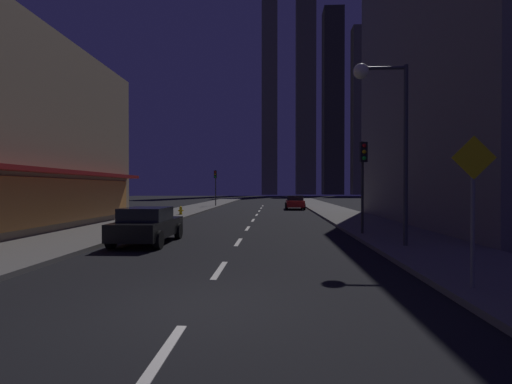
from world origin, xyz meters
TOP-DOWN VIEW (x-y plane):
  - ground_plane at (0.00, 32.00)m, footprint 78.00×136.00m
  - sidewalk_right at (7.00, 32.00)m, footprint 4.00×76.00m
  - sidewalk_left at (-7.00, 32.00)m, footprint 4.00×76.00m
  - lane_marking_center at (0.00, 18.80)m, footprint 0.16×43.80m
  - building_apartment_right at (14.50, 16.00)m, footprint 11.00×20.00m
  - skyscraper_distant_tall at (-0.23, 120.90)m, footprint 5.26×6.02m
  - skyscraper_distant_mid at (12.29, 124.36)m, footprint 6.76×5.37m
  - skyscraper_distant_short at (21.71, 124.66)m, footprint 6.82×7.27m
  - skyscraper_distant_slender at (32.14, 122.95)m, footprint 8.33×5.20m
  - car_parked_near at (-3.60, 7.88)m, footprint 1.98×4.24m
  - car_parked_far at (3.60, 32.43)m, footprint 1.98×4.24m
  - fire_hydrant_far_left at (-5.90, 22.20)m, footprint 0.42×0.30m
  - traffic_light_near_right at (5.50, 10.37)m, footprint 0.32×0.48m
  - traffic_light_far_left at (-5.50, 36.94)m, footprint 0.32×0.48m
  - street_lamp_right at (5.38, 6.91)m, footprint 1.96×0.56m
  - pedestrian_crossing_sign at (5.60, 1.16)m, footprint 0.91×0.08m

SIDE VIEW (x-z plane):
  - ground_plane at x=0.00m, z-range -0.10..0.00m
  - lane_marking_center at x=0.00m, z-range 0.00..0.01m
  - sidewalk_right at x=7.00m, z-range 0.00..0.15m
  - sidewalk_left at x=-7.00m, z-range 0.00..0.15m
  - fire_hydrant_far_left at x=-5.90m, z-range 0.13..0.78m
  - car_parked_near at x=-3.60m, z-range 0.02..1.47m
  - car_parked_far at x=3.60m, z-range 0.02..1.47m
  - pedestrian_crossing_sign at x=5.60m, z-range 0.44..3.59m
  - traffic_light_near_right at x=5.50m, z-range 1.09..5.29m
  - traffic_light_far_left at x=-5.50m, z-range 1.09..5.29m
  - street_lamp_right at x=5.38m, z-range 1.78..8.36m
  - building_apartment_right at x=14.50m, z-range 0.00..18.97m
  - skyscraper_distant_slender at x=32.14m, z-range 0.00..57.24m
  - skyscraper_distant_short at x=21.71m, z-range 0.00..64.26m
  - skyscraper_distant_mid at x=12.29m, z-range 0.00..74.10m
  - skyscraper_distant_tall at x=-0.23m, z-range 0.00..79.90m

